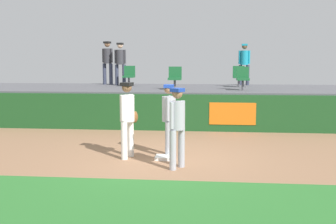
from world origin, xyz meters
name	(u,v)px	position (x,y,z in m)	size (l,w,h in m)	color
ground_plane	(161,159)	(0.00, 0.00, 0.00)	(60.00, 60.00, 0.00)	#936B4C
grass_foreground_strip	(138,205)	(0.00, -3.10, 0.00)	(18.00, 2.80, 0.01)	#2D722D
first_base	(164,157)	(0.08, -0.01, 0.04)	(0.40, 0.40, 0.08)	white
player_fielder_home	(128,115)	(-0.79, 0.04, 1.05)	(0.46, 0.53, 1.81)	white
player_runner_visitor	(169,115)	(0.17, 0.33, 1.01)	(0.33, 0.49, 1.75)	#9EA3AD
player_coach_visitor	(177,122)	(0.45, -0.79, 1.01)	(0.46, 0.46, 1.74)	#9EA3AD
field_wall	(175,112)	(0.01, 3.96, 0.60)	(18.00, 0.26, 1.20)	#19471E
bleacher_platform	(180,103)	(0.00, 6.53, 0.63)	(18.00, 4.80, 1.25)	#59595E
seat_back_left	(129,75)	(-2.14, 7.20, 1.73)	(0.46, 0.44, 0.84)	#4C4C51
seat_back_right	(239,75)	(2.33, 7.20, 1.73)	(0.46, 0.44, 0.84)	#4C4C51
seat_front_right	(243,77)	(2.34, 5.40, 1.73)	(0.44, 0.44, 0.84)	#4C4C51
seat_front_center	(175,77)	(-0.10, 5.40, 1.73)	(0.47, 0.44, 0.84)	#4C4C51
spectator_hooded	(120,61)	(-2.63, 7.76, 2.30)	(0.50, 0.37, 1.80)	#33384C
spectator_capped	(244,61)	(2.64, 8.40, 2.28)	(0.49, 0.34, 1.76)	#33384C
spectator_casual	(107,60)	(-3.29, 8.21, 2.34)	(0.50, 0.46, 1.88)	#33384C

